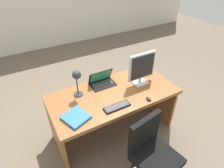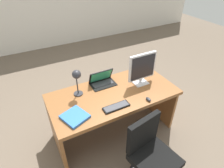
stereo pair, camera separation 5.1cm
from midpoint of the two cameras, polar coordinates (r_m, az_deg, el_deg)
ground at (r=4.04m, az=-9.39°, el=0.50°), size 12.00×12.00×0.00m
desk at (r=2.63m, az=0.54°, el=-5.54°), size 1.69×0.82×0.75m
monitor at (r=2.56m, az=9.73°, el=4.89°), size 0.41×0.16×0.46m
laptop at (r=2.63m, az=-2.56°, el=1.38°), size 0.35×0.23×0.21m
keyboard at (r=2.26m, az=1.98°, el=-6.94°), size 0.33×0.11×0.02m
mouse at (r=2.40m, az=11.63°, el=-4.61°), size 0.05×0.08×0.04m
desk_lamp at (r=2.32m, az=-10.05°, el=1.93°), size 0.12×0.14×0.38m
book at (r=2.17m, az=-10.55°, el=-9.72°), size 0.33×0.33×0.03m
office_chair at (r=2.35m, az=12.33°, el=-21.37°), size 0.56×0.56×0.85m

